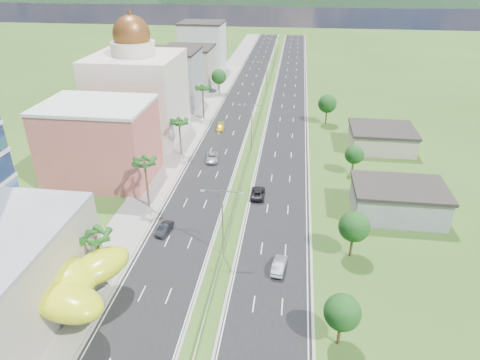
% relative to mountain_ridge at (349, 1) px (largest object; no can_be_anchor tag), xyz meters
% --- Properties ---
extents(ground, '(500.00, 500.00, 0.00)m').
position_rel_mountain_ridge_xyz_m(ground, '(-60.00, -450.00, 0.00)').
color(ground, '#2D5119').
rests_on(ground, ground).
extents(road_left, '(11.00, 260.00, 0.04)m').
position_rel_mountain_ridge_xyz_m(road_left, '(-67.50, -360.00, 0.02)').
color(road_left, black).
rests_on(road_left, ground).
extents(road_right, '(11.00, 260.00, 0.04)m').
position_rel_mountain_ridge_xyz_m(road_right, '(-52.50, -360.00, 0.02)').
color(road_right, black).
rests_on(road_right, ground).
extents(sidewalk_left, '(7.00, 260.00, 0.12)m').
position_rel_mountain_ridge_xyz_m(sidewalk_left, '(-77.00, -360.00, 0.06)').
color(sidewalk_left, gray).
rests_on(sidewalk_left, ground).
extents(median_guardrail, '(0.10, 216.06, 0.76)m').
position_rel_mountain_ridge_xyz_m(median_guardrail, '(-60.00, -378.01, 0.62)').
color(median_guardrail, gray).
rests_on(median_guardrail, ground).
extents(streetlight_median_b, '(6.04, 0.25, 11.00)m').
position_rel_mountain_ridge_xyz_m(streetlight_median_b, '(-60.00, -440.00, 6.75)').
color(streetlight_median_b, gray).
rests_on(streetlight_median_b, ground).
extents(streetlight_median_c, '(6.04, 0.25, 11.00)m').
position_rel_mountain_ridge_xyz_m(streetlight_median_c, '(-60.00, -400.00, 6.75)').
color(streetlight_median_c, gray).
rests_on(streetlight_median_c, ground).
extents(streetlight_median_d, '(6.04, 0.25, 11.00)m').
position_rel_mountain_ridge_xyz_m(streetlight_median_d, '(-60.00, -355.00, 6.75)').
color(streetlight_median_d, gray).
rests_on(streetlight_median_d, ground).
extents(streetlight_median_e, '(6.04, 0.25, 11.00)m').
position_rel_mountain_ridge_xyz_m(streetlight_median_e, '(-60.00, -310.00, 6.75)').
color(streetlight_median_e, gray).
rests_on(streetlight_median_e, ground).
extents(lime_canopy, '(18.00, 15.00, 7.40)m').
position_rel_mountain_ridge_xyz_m(lime_canopy, '(-80.00, -454.00, 4.99)').
color(lime_canopy, '#C4D214').
rests_on(lime_canopy, ground).
extents(pink_shophouse, '(20.00, 15.00, 15.00)m').
position_rel_mountain_ridge_xyz_m(pink_shophouse, '(-88.00, -418.00, 7.50)').
color(pink_shophouse, '#CA5E53').
rests_on(pink_shophouse, ground).
extents(domed_building, '(20.00, 20.00, 28.70)m').
position_rel_mountain_ridge_xyz_m(domed_building, '(-88.00, -395.00, 11.35)').
color(domed_building, beige).
rests_on(domed_building, ground).
extents(midrise_grey, '(16.00, 15.00, 16.00)m').
position_rel_mountain_ridge_xyz_m(midrise_grey, '(-87.00, -370.00, 8.00)').
color(midrise_grey, gray).
rests_on(midrise_grey, ground).
extents(midrise_beige, '(16.00, 15.00, 13.00)m').
position_rel_mountain_ridge_xyz_m(midrise_beige, '(-87.00, -348.00, 6.50)').
color(midrise_beige, '#AD9F8E').
rests_on(midrise_beige, ground).
extents(midrise_white, '(16.00, 15.00, 18.00)m').
position_rel_mountain_ridge_xyz_m(midrise_white, '(-87.00, -325.00, 9.00)').
color(midrise_white, silver).
rests_on(midrise_white, ground).
extents(shed_near, '(15.00, 10.00, 5.00)m').
position_rel_mountain_ridge_xyz_m(shed_near, '(-32.00, -425.00, 2.50)').
color(shed_near, gray).
rests_on(shed_near, ground).
extents(shed_far, '(14.00, 12.00, 4.40)m').
position_rel_mountain_ridge_xyz_m(shed_far, '(-30.00, -395.00, 2.20)').
color(shed_far, '#AD9F8E').
rests_on(shed_far, ground).
extents(palm_tree_b, '(3.60, 3.60, 8.10)m').
position_rel_mountain_ridge_xyz_m(palm_tree_b, '(-75.50, -448.00, 7.06)').
color(palm_tree_b, '#47301C').
rests_on(palm_tree_b, ground).
extents(palm_tree_c, '(3.60, 3.60, 9.60)m').
position_rel_mountain_ridge_xyz_m(palm_tree_c, '(-75.50, -428.00, 8.50)').
color(palm_tree_c, '#47301C').
rests_on(palm_tree_c, ground).
extents(palm_tree_d, '(3.60, 3.60, 8.60)m').
position_rel_mountain_ridge_xyz_m(palm_tree_d, '(-75.50, -405.00, 7.54)').
color(palm_tree_d, '#47301C').
rests_on(palm_tree_d, ground).
extents(palm_tree_e, '(3.60, 3.60, 9.40)m').
position_rel_mountain_ridge_xyz_m(palm_tree_e, '(-75.50, -380.00, 8.31)').
color(palm_tree_e, '#47301C').
rests_on(palm_tree_e, ground).
extents(leafy_tree_lfar, '(4.90, 4.90, 8.05)m').
position_rel_mountain_ridge_xyz_m(leafy_tree_lfar, '(-75.50, -355.00, 5.58)').
color(leafy_tree_lfar, '#47301C').
rests_on(leafy_tree_lfar, ground).
extents(leafy_tree_ra, '(4.20, 4.20, 6.90)m').
position_rel_mountain_ridge_xyz_m(leafy_tree_ra, '(-44.00, -455.00, 4.78)').
color(leafy_tree_ra, '#47301C').
rests_on(leafy_tree_ra, ground).
extents(leafy_tree_rb, '(4.55, 4.55, 7.47)m').
position_rel_mountain_ridge_xyz_m(leafy_tree_rb, '(-41.00, -438.00, 5.18)').
color(leafy_tree_rb, '#47301C').
rests_on(leafy_tree_rb, ground).
extents(leafy_tree_rc, '(3.85, 3.85, 6.33)m').
position_rel_mountain_ridge_xyz_m(leafy_tree_rc, '(-38.00, -410.00, 4.37)').
color(leafy_tree_rc, '#47301C').
rests_on(leafy_tree_rc, ground).
extents(leafy_tree_rd, '(4.90, 4.90, 8.05)m').
position_rel_mountain_ridge_xyz_m(leafy_tree_rd, '(-42.00, -380.00, 5.58)').
color(leafy_tree_rd, '#47301C').
rests_on(leafy_tree_rd, ground).
extents(mountain_ridge, '(860.00, 140.00, 90.00)m').
position_rel_mountain_ridge_xyz_m(mountain_ridge, '(0.00, 0.00, 0.00)').
color(mountain_ridge, black).
rests_on(mountain_ridge, ground).
extents(car_dark_left, '(2.17, 4.46, 1.41)m').
position_rel_mountain_ridge_xyz_m(car_dark_left, '(-70.38, -435.68, 0.74)').
color(car_dark_left, black).
rests_on(car_dark_left, road_left).
extents(car_silver_mid_left, '(3.16, 5.74, 1.52)m').
position_rel_mountain_ridge_xyz_m(car_silver_mid_left, '(-67.90, -407.36, 0.80)').
color(car_silver_mid_left, '#97989E').
rests_on(car_silver_mid_left, road_left).
extents(car_yellow_far_left, '(2.39, 4.90, 1.37)m').
position_rel_mountain_ridge_xyz_m(car_yellow_far_left, '(-69.36, -388.13, 0.73)').
color(car_yellow_far_left, yellow).
rests_on(car_yellow_far_left, road_left).
extents(car_silver_right, '(2.26, 5.04, 1.61)m').
position_rel_mountain_ridge_xyz_m(car_silver_right, '(-51.45, -442.70, 0.84)').
color(car_silver_right, '#9A9BA1').
rests_on(car_silver_right, road_right).
extents(car_dark_far_right, '(2.62, 5.57, 1.54)m').
position_rel_mountain_ridge_xyz_m(car_dark_far_right, '(-56.44, -421.91, 0.81)').
color(car_dark_far_right, black).
rests_on(car_dark_far_right, road_right).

